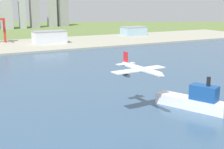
% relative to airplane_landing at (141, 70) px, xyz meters
% --- Properties ---
extents(ground_plane, '(2400.00, 2400.00, 0.00)m').
position_rel_airplane_landing_xyz_m(ground_plane, '(-7.10, 128.69, -26.74)').
color(ground_plane, '#5F773C').
extents(water_bay, '(840.00, 360.00, 0.15)m').
position_rel_airplane_landing_xyz_m(water_bay, '(-7.10, 68.69, -26.67)').
color(water_bay, '#385675').
rests_on(water_bay, ground).
extents(industrial_pier, '(840.00, 140.00, 2.50)m').
position_rel_airplane_landing_xyz_m(industrial_pier, '(-7.10, 318.69, -25.49)').
color(industrial_pier, '#A19F8C').
rests_on(industrial_pier, ground).
extents(airplane_landing, '(35.22, 38.88, 11.69)m').
position_rel_airplane_landing_xyz_m(airplane_landing, '(0.00, 0.00, 0.00)').
color(airplane_landing, white).
extents(ferry_boat, '(27.49, 44.92, 21.70)m').
position_rel_airplane_landing_xyz_m(ferry_boat, '(33.42, -9.54, -20.71)').
color(ferry_boat, white).
rests_on(ferry_boat, water_bay).
extents(warehouse_main, '(48.42, 29.46, 18.70)m').
position_rel_airplane_landing_xyz_m(warehouse_main, '(36.43, 318.05, -14.87)').
color(warehouse_main, silver).
rests_on(warehouse_main, industrial_pier).
extents(warehouse_annex, '(42.59, 30.08, 15.82)m').
position_rel_airplane_landing_xyz_m(warehouse_annex, '(208.19, 357.98, -16.31)').
color(warehouse_annex, '#99BCD1').
rests_on(warehouse_annex, industrial_pier).
extents(distant_skyline, '(368.16, 69.89, 116.82)m').
position_rel_airplane_landing_xyz_m(distant_skyline, '(15.96, 645.10, 18.51)').
color(distant_skyline, '#908E9B').
rests_on(distant_skyline, ground).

